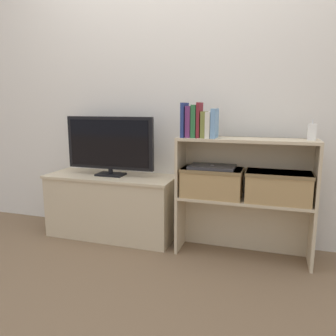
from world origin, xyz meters
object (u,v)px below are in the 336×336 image
at_px(tv_stand, 112,206).
at_px(book_navy, 184,120).
at_px(book_plum, 189,122).
at_px(book_ivory, 209,125).
at_px(book_forest, 195,121).
at_px(storage_basket_left, 212,181).
at_px(tv, 110,144).
at_px(storage_basket_right, 278,186).
at_px(book_skyblue, 215,123).
at_px(baby_monitor, 312,132).
at_px(book_maroon, 199,120).
at_px(book_olive, 204,125).
at_px(laptop, 212,167).

distance_m(tv_stand, book_navy, 0.95).
height_order(book_plum, book_ivory, book_plum).
distance_m(book_forest, storage_basket_left, 0.44).
relative_size(tv, storage_basket_right, 1.73).
bearing_deg(book_skyblue, baby_monitor, 2.56).
bearing_deg(book_forest, book_navy, 180.00).
distance_m(book_ivory, book_skyblue, 0.04).
bearing_deg(book_navy, storage_basket_right, 1.11).
bearing_deg(book_ivory, baby_monitor, 2.41).
bearing_deg(book_maroon, book_skyblue, 0.00).
bearing_deg(book_ivory, storage_basket_right, 1.52).
bearing_deg(storage_basket_right, tv, 176.77).
bearing_deg(book_forest, book_maroon, 0.00).
relative_size(book_forest, book_ivory, 1.26).
bearing_deg(book_olive, storage_basket_right, 1.42).
relative_size(tv_stand, book_skyblue, 5.31).
bearing_deg(baby_monitor, book_plum, -178.01).
relative_size(book_ivory, storage_basket_right, 0.42).
bearing_deg(tv, baby_monitor, -2.24).
height_order(book_skyblue, storage_basket_right, book_skyblue).
bearing_deg(tv_stand, book_plum, -7.34).
distance_m(tv_stand, laptop, 0.92).
bearing_deg(book_olive, book_navy, 180.00).
bearing_deg(tv, book_plum, -7.20).
bearing_deg(baby_monitor, book_olive, -177.71).
relative_size(book_navy, book_plum, 1.11).
distance_m(book_navy, baby_monitor, 0.83).
xyz_separation_m(book_maroon, book_olive, (0.03, -0.00, -0.03)).
bearing_deg(book_plum, tv_stand, 172.66).
distance_m(tv, book_forest, 0.74).
bearing_deg(tv_stand, book_olive, -6.35).
bearing_deg(book_ivory, book_navy, 180.00).
relative_size(tv_stand, baby_monitor, 7.82).
bearing_deg(laptop, tv, 175.06).
relative_size(tv, laptop, 2.31).
xyz_separation_m(book_skyblue, laptop, (-0.01, 0.01, -0.30)).
bearing_deg(storage_basket_right, book_navy, -178.89).
xyz_separation_m(book_plum, book_ivory, (0.14, 0.00, -0.02)).
distance_m(tv_stand, book_ivory, 1.06).
bearing_deg(laptop, storage_basket_right, 0.00).
xyz_separation_m(tv, book_navy, (0.63, -0.08, 0.20)).
height_order(book_olive, baby_monitor, book_olive).
bearing_deg(book_maroon, book_forest, 180.00).
bearing_deg(book_forest, book_plum, 180.00).
xyz_separation_m(book_navy, storage_basket_left, (0.20, 0.01, -0.43)).
bearing_deg(storage_basket_left, book_navy, -176.44).
relative_size(tv, book_navy, 3.08).
bearing_deg(storage_basket_left, book_olive, -168.24).
xyz_separation_m(book_plum, storage_basket_left, (0.16, 0.01, -0.41)).
distance_m(book_olive, book_skyblue, 0.07).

